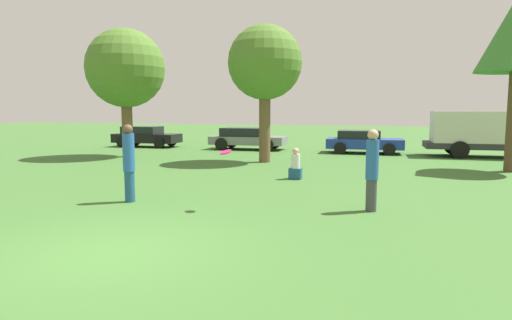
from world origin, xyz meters
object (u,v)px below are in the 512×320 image
(frisbee, at_px, (226,152))
(delivery_truck_green, at_px, (494,132))
(tree_0, at_px, (125,69))
(parked_car_grey, at_px, (247,138))
(tree_1, at_px, (265,64))
(person_catcher, at_px, (372,169))
(parked_car_black, at_px, (146,136))
(bystander_sitting, at_px, (295,166))
(parked_car_blue, at_px, (363,141))
(person_thrower, at_px, (129,162))

(frisbee, xyz_separation_m, delivery_truck_green, (8.37, 14.44, -0.12))
(tree_0, height_order, parked_car_grey, tree_0)
(frisbee, xyz_separation_m, tree_1, (-1.72, 9.22, 2.95))
(frisbee, bearing_deg, person_catcher, 14.40)
(tree_1, height_order, parked_car_black, tree_1)
(tree_0, bearing_deg, delivery_truck_green, 16.39)
(tree_0, height_order, tree_1, tree_0)
(delivery_truck_green, bearing_deg, bystander_sitting, -131.28)
(person_catcher, xyz_separation_m, parked_car_blue, (-1.04, 13.86, -0.34))
(bystander_sitting, distance_m, parked_car_grey, 11.25)
(person_thrower, distance_m, parked_car_black, 17.02)
(frisbee, relative_size, delivery_truck_green, 0.04)
(person_thrower, bearing_deg, frisbee, -9.16)
(parked_car_black, distance_m, parked_car_blue, 13.31)
(frisbee, bearing_deg, person_thrower, 178.06)
(person_catcher, bearing_deg, tree_0, -42.62)
(parked_car_grey, relative_size, delivery_truck_green, 0.66)
(bystander_sitting, bearing_deg, frisbee, -96.81)
(tree_1, bearing_deg, parked_car_blue, 54.37)
(person_catcher, relative_size, parked_car_blue, 0.46)
(bystander_sitting, height_order, tree_0, tree_0)
(tree_0, height_order, parked_car_blue, tree_0)
(parked_car_grey, relative_size, parked_car_blue, 1.10)
(parked_car_blue, distance_m, delivery_truck_green, 6.20)
(bystander_sitting, height_order, tree_1, tree_1)
(bystander_sitting, bearing_deg, tree_0, 154.60)
(parked_car_blue, height_order, delivery_truck_green, delivery_truck_green)
(person_catcher, xyz_separation_m, tree_1, (-4.95, 8.39, 3.31))
(tree_0, xyz_separation_m, parked_car_grey, (4.33, 5.58, -3.60))
(tree_1, bearing_deg, person_thrower, -95.59)
(person_catcher, bearing_deg, parked_car_black, -51.51)
(parked_car_black, distance_m, parked_car_grey, 6.64)
(tree_1, xyz_separation_m, parked_car_blue, (3.92, 5.47, -3.65))
(tree_0, distance_m, parked_car_blue, 12.74)
(person_catcher, relative_size, parked_car_grey, 0.42)
(tree_0, distance_m, parked_car_grey, 7.93)
(parked_car_black, xyz_separation_m, parked_car_blue, (13.31, -0.14, -0.03))
(parked_car_black, bearing_deg, bystander_sitting, -42.24)
(person_catcher, bearing_deg, person_thrower, 0.00)
(person_catcher, distance_m, delivery_truck_green, 14.55)
(tree_0, distance_m, delivery_truck_green, 18.16)
(person_catcher, distance_m, frisbee, 3.35)
(parked_car_black, relative_size, delivery_truck_green, 0.62)
(tree_0, xyz_separation_m, parked_car_blue, (11.00, 5.30, -3.63))
(bystander_sitting, bearing_deg, parked_car_blue, 80.66)
(tree_0, relative_size, delivery_truck_green, 0.92)
(tree_1, bearing_deg, frisbee, -79.41)
(person_catcher, distance_m, parked_car_black, 20.05)
(parked_car_grey, distance_m, parked_car_blue, 6.68)
(person_thrower, relative_size, delivery_truck_green, 0.29)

